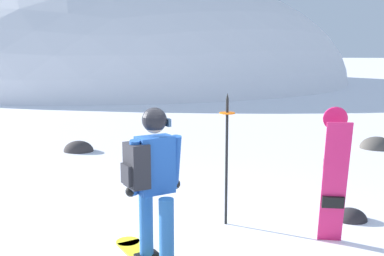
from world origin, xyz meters
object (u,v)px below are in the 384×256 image
(piste_marker_near, at_px, (227,150))
(rock_small, at_px, (377,148))
(rock_mid, at_px, (350,220))
(snowboarder_main, at_px, (152,186))
(spare_snowboard, at_px, (334,177))
(rock_dark, at_px, (79,151))

(piste_marker_near, distance_m, rock_small, 6.20)
(piste_marker_near, bearing_deg, rock_mid, 12.38)
(snowboarder_main, bearing_deg, rock_small, 58.96)
(rock_small, bearing_deg, spare_snowboard, -109.52)
(spare_snowboard, distance_m, rock_dark, 6.65)
(piste_marker_near, height_order, rock_mid, piste_marker_near)
(snowboarder_main, distance_m, rock_mid, 3.07)
(snowboarder_main, relative_size, rock_small, 2.17)
(spare_snowboard, distance_m, rock_small, 6.06)
(spare_snowboard, xyz_separation_m, rock_dark, (-4.85, 4.47, -0.83))
(snowboarder_main, relative_size, spare_snowboard, 1.05)
(spare_snowboard, height_order, rock_mid, spare_snowboard)
(snowboarder_main, distance_m, rock_dark, 6.18)
(piste_marker_near, height_order, rock_small, piste_marker_near)
(snowboarder_main, relative_size, piste_marker_near, 0.98)
(snowboarder_main, bearing_deg, piste_marker_near, 64.12)
(snowboarder_main, xyz_separation_m, spare_snowboard, (1.95, 0.91, -0.09))
(spare_snowboard, height_order, rock_dark, spare_snowboard)
(spare_snowboard, distance_m, piste_marker_near, 1.37)
(rock_dark, bearing_deg, rock_small, 9.79)
(snowboarder_main, distance_m, spare_snowboard, 2.15)
(spare_snowboard, bearing_deg, snowboarder_main, -154.96)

